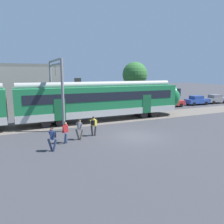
# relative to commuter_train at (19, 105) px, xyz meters

# --- Properties ---
(ground_plane) EXTENTS (160.00, 160.00, 0.00)m
(ground_plane) POSITION_rel_commuter_train_xyz_m (8.69, -7.13, -2.25)
(ground_plane) COLOR #38383D
(commuter_train) EXTENTS (38.05, 3.07, 4.73)m
(commuter_train) POSITION_rel_commuter_train_xyz_m (0.00, 0.00, 0.00)
(commuter_train) COLOR #B7B7B2
(commuter_train) RESTS_ON ground
(pedestrian_navy) EXTENTS (0.63, 0.54, 1.67)m
(pedestrian_navy) POSITION_rel_commuter_train_xyz_m (1.78, -7.90, -1.26)
(pedestrian_navy) COLOR navy
(pedestrian_navy) RESTS_ON ground
(pedestrian_red) EXTENTS (0.54, 0.69, 1.67)m
(pedestrian_red) POSITION_rel_commuter_train_xyz_m (2.95, -6.56, -1.29)
(pedestrian_red) COLOR navy
(pedestrian_red) RESTS_ON ground
(pedestrian_grey) EXTENTS (0.65, 0.53, 1.67)m
(pedestrian_grey) POSITION_rel_commuter_train_xyz_m (4.16, -6.14, -1.29)
(pedestrian_grey) COLOR #6B6051
(pedestrian_grey) RESTS_ON ground
(pedestrian_yellow) EXTENTS (0.67, 0.52, 1.67)m
(pedestrian_yellow) POSITION_rel_commuter_train_xyz_m (5.54, -5.55, -1.26)
(pedestrian_yellow) COLOR #28282D
(pedestrian_yellow) RESTS_ON ground
(parked_car_red) EXTENTS (4.01, 1.77, 1.54)m
(parked_car_red) POSITION_rel_commuter_train_xyz_m (22.08, 4.61, -1.47)
(parked_car_red) COLOR #B22323
(parked_car_red) RESTS_ON ground
(parked_car_blue) EXTENTS (4.07, 1.89, 1.54)m
(parked_car_blue) POSITION_rel_commuter_train_xyz_m (27.39, 4.68, -1.47)
(parked_car_blue) COLOR #284799
(parked_car_blue) RESTS_ON ground
(parked_car_grey) EXTENTS (4.06, 1.87, 1.54)m
(parked_car_grey) POSITION_rel_commuter_train_xyz_m (31.85, 4.78, -1.47)
(parked_car_grey) COLOR gray
(parked_car_grey) RESTS_ON ground
(catenary_gantry) EXTENTS (0.24, 6.64, 6.53)m
(catenary_gantry) POSITION_rel_commuter_train_xyz_m (3.54, 0.00, 2.06)
(catenary_gantry) COLOR gray
(catenary_gantry) RESTS_ON ground
(street_tree_right) EXTENTS (4.03, 4.03, 7.04)m
(street_tree_right) POSITION_rel_commuter_train_xyz_m (17.74, 8.69, 2.75)
(street_tree_right) COLOR brown
(street_tree_right) RESTS_ON ground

